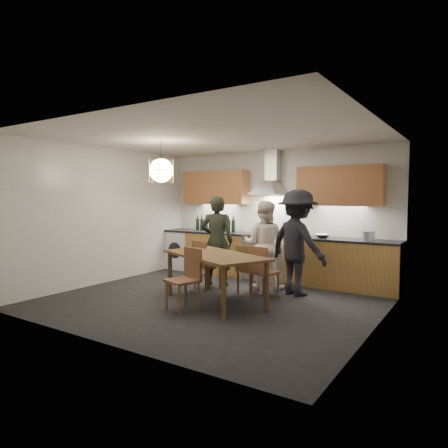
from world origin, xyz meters
The scene contains 17 objects.
ground centered at (0.00, 0.00, 0.00)m, with size 5.00×5.00×0.00m, color black.
room_shell centered at (0.00, 0.00, 1.71)m, with size 5.02×4.52×2.61m.
counter_run centered at (0.02, 1.95, 0.45)m, with size 5.00×0.62×0.90m.
range_stove centered at (0.00, 1.94, 0.44)m, with size 0.90×0.60×0.92m.
wall_fixtures centered at (0.00, 2.07, 1.87)m, with size 4.30×0.54×1.10m.
pendant_lamp centered at (-1.00, -0.10, 2.10)m, with size 0.43×0.43×0.70m.
dining_table centered at (0.09, -0.11, 0.68)m, with size 2.03×1.56×0.77m.
chair_back_left centered at (-0.54, 0.48, 0.51)m, with size 0.50×0.50×0.88m.
chair_back_mid centered at (0.29, 0.60, 0.49)m, with size 0.46×0.46×0.85m.
chair_back_right centered at (0.59, 0.52, 0.49)m, with size 0.46×0.46×0.85m.
chair_front centered at (-0.01, -0.67, 0.52)m, with size 0.51×0.51×0.91m.
person_left centered at (-0.55, 0.92, 0.84)m, with size 0.61×0.40×1.67m, color black.
person_mid centered at (0.29, 1.18, 0.79)m, with size 0.77×0.60×1.58m, color white.
person_right centered at (0.99, 1.05, 0.89)m, with size 1.15×0.66×1.78m, color black.
mixing_bowl centered at (1.11, 1.95, 0.93)m, with size 0.28×0.28×0.07m, color #ACABAF.
stock_pot centered at (1.93, 1.94, 0.97)m, with size 0.21×0.21×0.15m, color #B4B4B8.
wine_bottles centered at (-1.34, 2.00, 1.07)m, with size 1.03×0.08×0.33m.
Camera 1 is at (3.59, -5.21, 1.67)m, focal length 32.00 mm.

